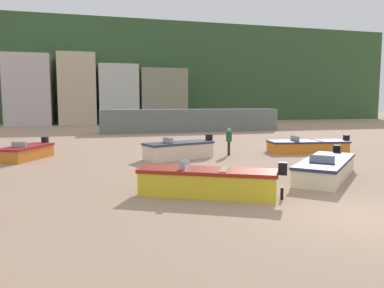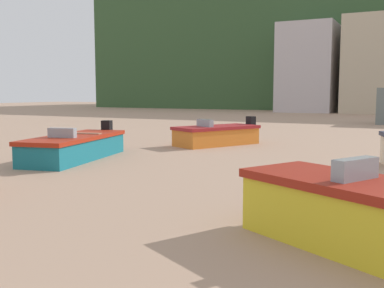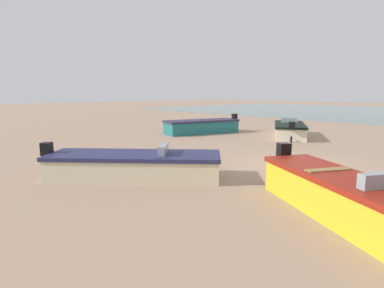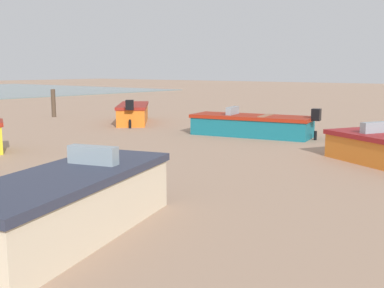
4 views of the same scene
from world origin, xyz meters
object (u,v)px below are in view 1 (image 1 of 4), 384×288
Objects in this scene: boat_orange_8 at (26,152)px; beach_walker_distant at (229,139)px; boat_yellow_2 at (208,182)px; boat_orange_6 at (308,146)px; boat_cream_3 at (179,150)px; boat_cream_0 at (326,168)px.

boat_orange_8 is 2.28× the size of beach_walker_distant.
boat_yellow_2 is 12.91m from boat_orange_6.
boat_cream_3 is 1.15× the size of boat_orange_8.
boat_yellow_2 is at bearing 150.70° from boat_orange_8.
boat_orange_6 is 5.29m from beach_walker_distant.
boat_yellow_2 is 1.28× the size of boat_orange_8.
boat_cream_0 is 15.50m from boat_orange_8.
boat_yellow_2 is at bearing 60.55° from boat_cream_0.
boat_cream_3 is (-4.61, 6.83, 0.08)m from boat_cream_0.
boat_orange_6 is 3.21× the size of beach_walker_distant.
boat_cream_0 is 1.04× the size of boat_yellow_2.
boat_orange_6 is (3.78, 7.25, -0.02)m from boat_cream_0.
boat_cream_3 is 2.62× the size of beach_walker_distant.
boat_cream_3 is 8.40m from boat_orange_6.
boat_cream_0 is 1.15× the size of boat_cream_3.
boat_cream_3 is at bearing 20.95° from boat_yellow_2.
boat_orange_8 is at bearing 10.30° from boat_cream_0.
beach_walker_distant is at bearing 2.71° from boat_yellow_2.
boat_orange_8 is at bearing 93.13° from boat_orange_6.
boat_cream_0 is 8.18m from boat_orange_6.
boat_yellow_2 is 9.77m from beach_walker_distant.
boat_orange_6 is (8.39, 0.43, -0.10)m from boat_cream_3.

